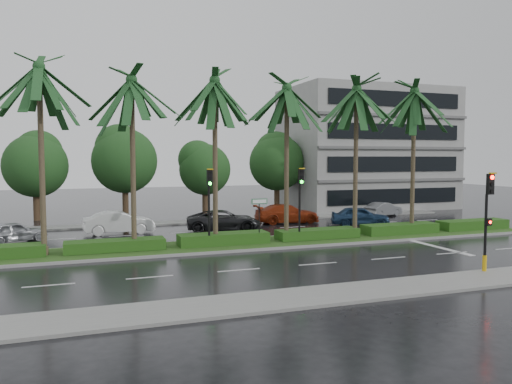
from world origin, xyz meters
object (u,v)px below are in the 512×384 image
object	(u,v)px
signal_near	(488,218)
car_red	(287,214)
car_silver	(14,232)
car_white	(119,222)
car_blue	(360,216)
car_darkgrey	(224,221)
street_sign	(259,210)
car_grey	(383,209)
signal_median_left	(209,196)

from	to	relation	value
signal_near	car_red	size ratio (longest dim) A/B	0.86
car_silver	car_white	size ratio (longest dim) A/B	0.81
car_red	car_blue	distance (m)	5.60
car_white	car_red	xyz separation A→B (m)	(12.77, 1.17, -0.02)
car_silver	car_blue	distance (m)	23.52
car_darkgrey	car_blue	size ratio (longest dim) A/B	1.21
street_sign	car_grey	size ratio (longest dim) A/B	0.69
car_silver	car_white	distance (m)	6.38
car_blue	car_darkgrey	bearing A→B (deg)	106.98
car_white	car_blue	xyz separation A→B (m)	(17.27, -2.17, -0.03)
signal_near	signal_median_left	bearing A→B (deg)	135.91
car_silver	car_red	size ratio (longest dim) A/B	0.73
car_silver	car_darkgrey	bearing A→B (deg)	-113.72
signal_median_left	car_darkgrey	size ratio (longest dim) A/B	0.83
car_grey	car_blue	bearing A→B (deg)	113.31
car_grey	car_silver	bearing A→B (deg)	78.89
car_silver	signal_median_left	bearing A→B (deg)	-145.86
car_red	car_blue	world-z (taller)	car_red
signal_median_left	car_grey	world-z (taller)	signal_median_left
street_sign	car_blue	distance (m)	11.45
car_darkgrey	car_grey	xyz separation A→B (m)	(15.39, 3.62, -0.11)
car_white	car_grey	bearing A→B (deg)	-85.11
car_silver	car_blue	bearing A→B (deg)	-116.51
car_darkgrey	car_grey	size ratio (longest dim) A/B	1.39
signal_median_left	car_grey	bearing A→B (deg)	29.37
signal_median_left	car_blue	size ratio (longest dim) A/B	1.01
car_red	car_grey	world-z (taller)	car_red
car_darkgrey	car_red	size ratio (longest dim) A/B	1.03
signal_median_left	car_darkgrey	xyz separation A→B (m)	(2.74, 6.58, -2.27)
signal_near	car_grey	world-z (taller)	signal_near
car_white	car_blue	world-z (taller)	car_white
car_silver	car_darkgrey	distance (m)	13.25
car_white	car_grey	size ratio (longest dim) A/B	1.23
signal_median_left	car_white	size ratio (longest dim) A/B	0.95
car_red	car_white	bearing A→B (deg)	99.38
car_silver	car_blue	size ratio (longest dim) A/B	0.86
car_blue	car_red	bearing A→B (deg)	76.02
car_red	signal_near	bearing A→B (deg)	-171.22
car_silver	car_grey	world-z (taller)	car_silver
street_sign	car_grey	world-z (taller)	street_sign
car_blue	car_grey	bearing A→B (deg)	-25.47
signal_median_left	car_darkgrey	distance (m)	7.48
car_red	car_blue	xyz separation A→B (m)	(4.50, -3.33, -0.01)
signal_near	car_blue	size ratio (longest dim) A/B	1.01
signal_near	car_red	bearing A→B (deg)	94.61
car_blue	signal_near	bearing A→B (deg)	-168.59
car_red	car_grey	xyz separation A→B (m)	(9.63, 1.29, -0.12)
signal_near	car_darkgrey	distance (m)	17.90
car_red	car_silver	bearing A→B (deg)	101.74
car_red	car_blue	bearing A→B (deg)	-122.34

